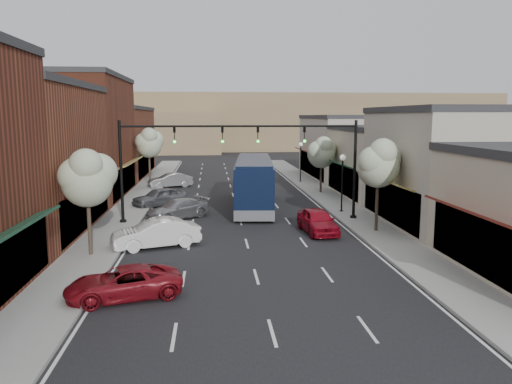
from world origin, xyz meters
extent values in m
plane|color=black|center=(0.00, 0.00, 0.00)|extent=(160.00, 160.00, 0.00)
cube|color=gray|center=(-8.40, 18.50, 0.07)|extent=(2.80, 73.00, 0.15)
cube|color=gray|center=(8.40, 18.50, 0.07)|extent=(2.80, 73.00, 0.15)
cube|color=gray|center=(-7.00, 18.50, 0.07)|extent=(0.25, 73.00, 0.17)
cube|color=gray|center=(7.00, 18.50, 0.07)|extent=(0.25, 73.00, 0.17)
cube|color=#163825|center=(-9.30, -8.00, 3.10)|extent=(1.07, 9.80, 0.49)
cube|color=brown|center=(-14.30, 6.00, 4.50)|extent=(9.00, 14.00, 9.00)
cube|color=#2D2D30|center=(-14.30, 6.00, 9.20)|extent=(9.20, 14.10, 0.40)
cube|color=black|center=(-10.10, 6.00, 1.60)|extent=(0.60, 11.90, 2.60)
cube|color=#5A1C14|center=(-9.30, 6.00, 3.10)|extent=(1.07, 9.80, 0.49)
cube|color=brown|center=(-14.30, 20.00, 5.25)|extent=(9.00, 14.00, 10.50)
cube|color=#2D2D30|center=(-14.30, 20.00, 10.70)|extent=(9.20, 14.10, 0.40)
cube|color=black|center=(-10.10, 20.00, 1.60)|extent=(0.60, 11.90, 2.60)
cube|color=olive|center=(-9.30, 20.00, 3.10)|extent=(1.07, 9.80, 0.49)
cube|color=brown|center=(-14.30, 36.00, 4.00)|extent=(9.00, 18.00, 8.00)
cube|color=#2D2D30|center=(-14.30, 36.00, 8.20)|extent=(9.20, 18.10, 0.40)
cube|color=black|center=(-10.10, 36.00, 1.60)|extent=(0.60, 15.30, 2.60)
cube|color=#163825|center=(-9.30, 36.00, 3.10)|extent=(1.07, 12.60, 0.49)
cube|color=black|center=(10.10, -6.00, 1.60)|extent=(0.60, 10.20, 2.60)
cube|color=#5A1C14|center=(9.30, -6.00, 3.10)|extent=(1.07, 8.40, 0.49)
cube|color=#AFA596|center=(13.80, 6.00, 3.75)|extent=(8.00, 12.00, 7.50)
cube|color=#2D2D30|center=(13.80, 6.00, 7.70)|extent=(8.20, 12.10, 0.40)
cube|color=black|center=(10.10, 6.00, 1.60)|extent=(0.60, 10.20, 2.60)
cube|color=olive|center=(9.30, 6.00, 3.10)|extent=(1.07, 8.40, 0.49)
cube|color=#BAAB94|center=(13.80, 18.00, 3.00)|extent=(8.00, 12.00, 6.00)
cube|color=#2D2D30|center=(13.80, 18.00, 6.20)|extent=(8.20, 12.10, 0.40)
cube|color=black|center=(10.10, 18.00, 1.60)|extent=(0.60, 10.20, 2.60)
cube|color=#163825|center=(9.30, 18.00, 3.10)|extent=(1.07, 8.40, 0.49)
cube|color=#AFA596|center=(13.80, 32.00, 3.50)|extent=(8.00, 16.00, 7.00)
cube|color=#2D2D30|center=(13.80, 32.00, 7.20)|extent=(8.20, 16.10, 0.40)
cube|color=black|center=(10.10, 32.00, 1.60)|extent=(0.60, 13.60, 2.60)
cube|color=#5A1C14|center=(9.30, 32.00, 3.10)|extent=(1.07, 11.20, 0.49)
cube|color=#7A6647|center=(0.00, 90.00, 6.00)|extent=(120.00, 30.00, 12.00)
cube|color=#7A6647|center=(-25.00, 78.00, 4.00)|extent=(50.00, 20.00, 8.00)
cylinder|color=black|center=(8.00, 8.00, 0.15)|extent=(0.44, 0.44, 0.30)
cylinder|color=black|center=(8.00, 8.00, 3.50)|extent=(0.20, 0.20, 7.00)
cylinder|color=black|center=(4.00, 8.00, 6.60)|extent=(8.00, 0.14, 0.14)
imported|color=black|center=(4.40, 8.00, 6.00)|extent=(0.18, 0.46, 1.10)
sphere|color=#19E533|center=(4.40, 7.88, 5.58)|extent=(0.18, 0.18, 0.18)
imported|color=black|center=(1.20, 8.00, 6.00)|extent=(0.18, 0.46, 1.10)
sphere|color=#19E533|center=(1.20, 7.88, 5.58)|extent=(0.18, 0.18, 0.18)
cylinder|color=black|center=(-8.00, 8.00, 0.15)|extent=(0.44, 0.44, 0.30)
cylinder|color=black|center=(-8.00, 8.00, 3.50)|extent=(0.20, 0.20, 7.00)
cylinder|color=black|center=(-4.00, 8.00, 6.60)|extent=(8.00, 0.14, 0.14)
imported|color=black|center=(-4.40, 8.00, 6.00)|extent=(0.18, 0.46, 1.10)
sphere|color=#19E533|center=(-4.40, 7.88, 5.58)|extent=(0.18, 0.18, 0.18)
imported|color=black|center=(-1.20, 8.00, 6.00)|extent=(0.18, 0.46, 1.10)
sphere|color=#19E533|center=(-1.20, 7.88, 5.58)|extent=(0.18, 0.18, 0.18)
cylinder|color=#47382B|center=(8.30, 4.00, 1.86)|extent=(0.20, 0.20, 3.71)
sphere|color=#97AF86|center=(8.30, 4.00, 4.18)|extent=(2.60, 2.60, 2.60)
sphere|color=#97AF86|center=(8.80, 4.30, 4.64)|extent=(2.00, 2.00, 2.00)
sphere|color=#97AF86|center=(7.90, 3.70, 4.52)|extent=(1.90, 1.90, 1.90)
sphere|color=#97AF86|center=(8.40, 3.50, 5.10)|extent=(1.70, 1.70, 1.70)
cylinder|color=#47382B|center=(8.30, 20.00, 1.66)|extent=(0.20, 0.20, 3.33)
sphere|color=#97AF86|center=(8.30, 20.00, 3.74)|extent=(2.60, 2.60, 2.60)
sphere|color=#97AF86|center=(8.80, 20.30, 4.16)|extent=(2.00, 2.00, 2.00)
sphere|color=#97AF86|center=(7.90, 19.70, 4.06)|extent=(1.90, 1.90, 1.90)
sphere|color=#97AF86|center=(8.40, 19.50, 4.58)|extent=(1.70, 1.70, 1.70)
cylinder|color=#47382B|center=(-8.30, 0.00, 1.76)|extent=(0.20, 0.20, 3.52)
sphere|color=#97AF86|center=(-8.30, 0.00, 3.96)|extent=(2.60, 2.60, 2.60)
sphere|color=#97AF86|center=(-7.80, 0.30, 4.40)|extent=(2.00, 2.00, 2.00)
sphere|color=#97AF86|center=(-8.70, -0.30, 4.29)|extent=(1.90, 1.90, 1.90)
sphere|color=#97AF86|center=(-8.20, -0.50, 4.84)|extent=(1.70, 1.70, 1.70)
cylinder|color=#47382B|center=(-8.30, 26.00, 1.92)|extent=(0.20, 0.20, 3.84)
sphere|color=#97AF86|center=(-8.30, 26.00, 4.32)|extent=(2.60, 2.60, 2.60)
sphere|color=#97AF86|center=(-7.80, 26.30, 4.80)|extent=(2.00, 2.00, 2.00)
sphere|color=#97AF86|center=(-8.70, 25.70, 4.68)|extent=(1.90, 1.90, 1.90)
sphere|color=#97AF86|center=(-8.20, 25.50, 5.28)|extent=(1.70, 1.70, 1.70)
cylinder|color=black|center=(7.80, 10.50, 0.10)|extent=(0.28, 0.28, 0.20)
cylinder|color=black|center=(7.80, 10.50, 2.00)|extent=(0.12, 0.12, 4.00)
sphere|color=white|center=(7.80, 10.50, 4.22)|extent=(0.44, 0.44, 0.44)
cylinder|color=black|center=(7.80, 28.00, 0.10)|extent=(0.28, 0.28, 0.20)
cylinder|color=black|center=(7.80, 28.00, 2.00)|extent=(0.12, 0.12, 4.00)
sphere|color=white|center=(7.80, 28.00, 4.22)|extent=(0.44, 0.44, 0.44)
cube|color=black|center=(1.41, 13.46, 2.09)|extent=(3.84, 13.00, 3.29)
cube|color=#595B60|center=(1.41, 13.46, 0.59)|extent=(3.86, 13.02, 0.75)
cube|color=black|center=(1.41, 13.46, 2.56)|extent=(3.81, 11.98, 1.17)
cube|color=black|center=(1.41, 13.46, 3.79)|extent=(3.57, 12.47, 0.27)
cube|color=black|center=(0.88, 7.12, 2.78)|extent=(2.22, 0.27, 1.28)
cylinder|color=black|center=(-0.22, 9.09, 0.56)|extent=(0.43, 1.14, 1.11)
cylinder|color=black|center=(2.29, 8.88, 0.56)|extent=(0.43, 1.14, 1.11)
cylinder|color=black|center=(0.49, 17.60, 0.56)|extent=(0.43, 1.14, 1.11)
cylinder|color=black|center=(3.00, 17.39, 0.56)|extent=(0.43, 1.14, 1.11)
cylinder|color=black|center=(0.37, 16.11, 0.56)|extent=(0.43, 1.14, 1.11)
cylinder|color=black|center=(2.88, 15.90, 0.56)|extent=(0.43, 1.14, 1.11)
imported|color=maroon|center=(4.62, 4.26, 0.77)|extent=(2.20, 4.67, 1.55)
imported|color=maroon|center=(-5.56, -6.23, 0.64)|extent=(5.01, 3.29, 1.28)
imported|color=silver|center=(-5.11, 1.67, 0.80)|extent=(5.13, 3.17, 1.60)
imported|color=gray|center=(-4.43, 9.56, 0.70)|extent=(5.01, 4.53, 1.40)
imported|color=#585A5F|center=(-6.20, 14.72, 0.77)|extent=(4.72, 4.09, 1.53)
imported|color=#98979D|center=(-6.20, 25.59, 0.73)|extent=(4.71, 2.93, 1.47)
camera|label=1|loc=(-1.99, -25.86, 7.28)|focal=35.00mm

